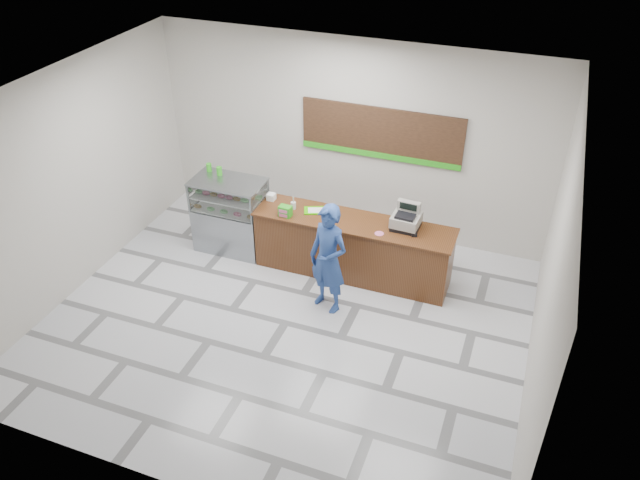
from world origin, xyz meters
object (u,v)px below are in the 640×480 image
at_px(customer, 328,259).
at_px(sales_counter, 353,248).
at_px(serving_tray, 315,210).
at_px(cash_register, 406,219).
at_px(display_case, 230,214).

bearing_deg(customer, sales_counter, 105.34).
distance_m(sales_counter, serving_tray, 0.87).
height_order(cash_register, customer, customer).
relative_size(serving_tray, customer, 0.23).
xyz_separation_m(sales_counter, customer, (-0.08, -0.94, 0.38)).
xyz_separation_m(display_case, customer, (2.14, -0.94, 0.22)).
distance_m(sales_counter, display_case, 2.23).
bearing_deg(serving_tray, display_case, 160.79).
bearing_deg(customer, serving_tray, 141.38).
distance_m(display_case, cash_register, 3.08).
bearing_deg(cash_register, display_case, -174.80).
distance_m(display_case, customer, 2.34).
bearing_deg(sales_counter, customer, -95.08).
bearing_deg(serving_tray, sales_counter, -27.91).
height_order(sales_counter, display_case, display_case).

